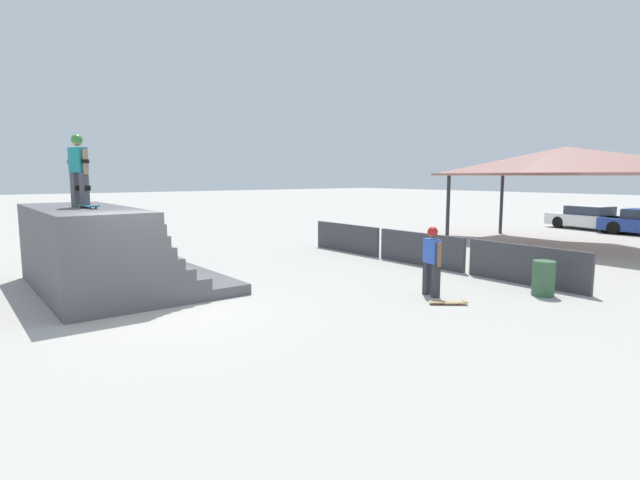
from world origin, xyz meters
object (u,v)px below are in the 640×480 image
Objects in this scene: skateboard_on_deck at (89,206)px; parked_car_white at (591,218)px; skater_on_deck at (78,166)px; bystander_walking at (432,256)px; trash_bin at (544,278)px; skateboard_on_ground at (450,302)px.

parked_car_white is at bearing 79.28° from skateboard_on_deck.
parked_car_white is (0.88, 25.01, -2.51)m from skater_on_deck.
skater_on_deck is 8.77m from bystander_walking.
bystander_walking is at bearing -126.97° from trash_bin.
parked_car_white is (-6.26, 16.37, 0.18)m from trash_bin.
skateboard_on_deck is at bearing 65.81° from bystander_walking.
trash_bin is (6.63, 8.58, -1.73)m from skateboard_on_deck.
skater_on_deck is at bearing 173.66° from skateboard_on_ground.
skateboard_on_deck is 8.68m from skateboard_on_ground.
skateboard_on_deck reaches higher than skateboard_on_ground.
bystander_walking is 1.97× the size of trash_bin.
skateboard_on_ground is at bearing -64.10° from parked_car_white.
skateboard_on_ground is (6.30, 6.17, -3.05)m from skater_on_deck.
bystander_walking is at bearing 42.19° from skateboard_on_deck.
bystander_walking reaches higher than skateboard_on_ground.
skater_on_deck reaches higher than parked_car_white.
skateboard_on_deck reaches higher than parked_car_white.
bystander_walking reaches higher than trash_bin.
skateboard_on_deck reaches higher than bystander_walking.
trash_bin is (1.63, 2.16, -0.56)m from bystander_walking.
skater_on_deck is at bearing 177.42° from skateboard_on_deck.
skateboard_on_ground is (0.80, -0.31, -0.92)m from bystander_walking.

